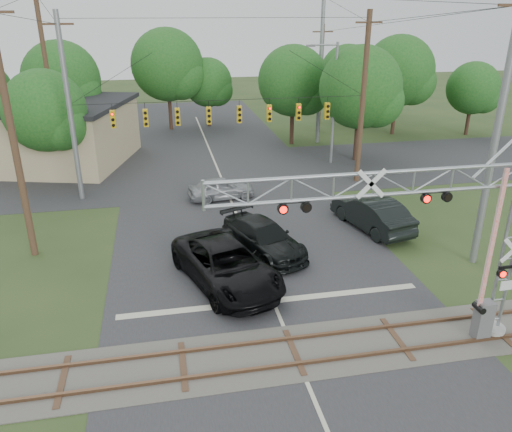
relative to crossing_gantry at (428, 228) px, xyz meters
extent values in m
plane|color=#2A3E1C|center=(-4.41, -1.63, -4.75)|extent=(160.00, 160.00, 0.00)
cube|color=#2A2A2D|center=(-4.41, 8.37, -4.74)|extent=(14.00, 90.00, 0.02)
cube|color=#2A2A2D|center=(-4.41, 22.37, -4.74)|extent=(90.00, 12.00, 0.02)
cube|color=#524D47|center=(-4.41, 0.37, -4.73)|extent=(90.00, 3.20, 0.05)
cube|color=brown|center=(-4.41, -0.35, -4.66)|extent=(90.00, 0.12, 0.14)
cube|color=brown|center=(-4.41, 1.09, -4.66)|extent=(90.00, 0.12, 0.14)
cylinder|color=#999993|center=(3.33, 0.07, -4.59)|extent=(0.96, 0.96, 0.32)
cube|color=silver|center=(3.28, -0.25, -2.45)|extent=(0.48, 0.03, 0.37)
cube|color=slate|center=(2.69, -0.15, -3.95)|extent=(0.59, 0.48, 1.60)
cube|color=red|center=(2.42, -0.15, -0.69)|extent=(0.15, 0.10, 5.33)
cylinder|color=gray|center=(-13.91, 18.37, 1.00)|extent=(0.32, 0.32, 11.50)
cylinder|color=#44321F|center=(5.09, 18.37, 1.00)|extent=(0.36, 0.36, 11.50)
cylinder|color=black|center=(-4.41, 18.37, 1.33)|extent=(19.00, 0.03, 0.03)
cube|color=gold|center=(-11.41, 18.37, 0.38)|extent=(0.30, 0.30, 1.10)
cube|color=gold|center=(-9.41, 18.37, 0.38)|extent=(0.30, 0.30, 1.10)
cube|color=gold|center=(-7.41, 18.37, 0.38)|extent=(0.30, 0.30, 1.10)
cube|color=gold|center=(-5.41, 18.37, 0.38)|extent=(0.30, 0.30, 1.10)
cube|color=gold|center=(-3.41, 18.37, 0.38)|extent=(0.30, 0.30, 1.10)
cube|color=gold|center=(-1.41, 18.37, 0.38)|extent=(0.30, 0.30, 1.10)
cube|color=gold|center=(0.59, 18.37, 0.38)|extent=(0.30, 0.30, 1.10)
cube|color=gold|center=(2.59, 18.37, 0.38)|extent=(0.30, 0.30, 1.10)
imported|color=black|center=(-6.12, 5.76, -3.82)|extent=(5.03, 7.34, 1.86)
imported|color=black|center=(-3.84, 8.49, -3.94)|extent=(4.23, 6.05, 1.63)
imported|color=gray|center=(-4.95, 16.62, -4.02)|extent=(4.46, 2.31, 1.45)
imported|color=black|center=(2.75, 10.29, -3.83)|extent=(3.19, 5.89, 1.84)
cylinder|color=gray|center=(4.76, 23.03, -0.12)|extent=(0.21, 0.21, 9.26)
cylinder|color=gray|center=(3.73, 23.03, 4.30)|extent=(2.06, 0.12, 0.12)
cube|color=slate|center=(2.70, 23.03, 4.25)|extent=(0.62, 0.26, 0.15)
cylinder|color=#44321F|center=(-16.13, 24.89, 1.83)|extent=(0.34, 0.34, 13.17)
cylinder|color=gray|center=(5.73, 29.75, 1.81)|extent=(0.34, 0.34, 13.12)
cylinder|color=#44321F|center=(-15.28, 10.50, 1.30)|extent=(0.34, 0.34, 12.09)
cylinder|color=gray|center=(6.08, 5.52, 1.43)|extent=(0.34, 0.34, 12.35)
cylinder|color=#44321F|center=(7.15, 33.85, 0.35)|extent=(0.34, 0.34, 10.20)
cube|color=#44321F|center=(7.15, 33.85, 4.75)|extent=(2.00, 0.12, 0.12)
cylinder|color=#39241A|center=(-16.49, 32.18, -2.64)|extent=(0.36, 0.36, 4.21)
sphere|color=#164F1A|center=(-16.49, 32.18, 1.18)|extent=(6.51, 6.51, 6.51)
cylinder|color=#39241A|center=(-16.18, 22.36, -2.94)|extent=(0.36, 0.36, 3.61)
sphere|color=#164F1A|center=(-16.18, 22.36, 0.34)|extent=(5.58, 5.58, 5.58)
cylinder|color=#39241A|center=(-7.39, 37.74, -2.47)|extent=(0.36, 0.36, 4.55)
sphere|color=#164F1A|center=(-7.39, 37.74, 1.67)|extent=(7.03, 7.03, 7.03)
cylinder|color=#39241A|center=(-3.38, 38.49, -3.14)|extent=(0.36, 0.36, 3.21)
sphere|color=#164F1A|center=(-3.38, 38.49, -0.23)|extent=(4.96, 4.96, 4.96)
cylinder|color=#39241A|center=(3.24, 29.68, -2.75)|extent=(0.36, 0.36, 4.00)
sphere|color=#164F1A|center=(3.24, 29.68, 0.89)|extent=(6.19, 6.19, 6.19)
cylinder|color=#39241A|center=(6.99, 23.47, -2.67)|extent=(0.36, 0.36, 4.15)
sphere|color=#164F1A|center=(6.99, 23.47, 1.11)|extent=(6.42, 6.42, 6.42)
cylinder|color=#39241A|center=(11.21, 37.35, -2.87)|extent=(0.36, 0.36, 3.75)
sphere|color=#164F1A|center=(11.21, 37.35, 0.54)|extent=(5.80, 5.80, 5.80)
cylinder|color=#39241A|center=(14.07, 31.50, -2.60)|extent=(0.36, 0.36, 4.30)
sphere|color=#164F1A|center=(14.07, 31.50, 1.31)|extent=(6.64, 6.64, 6.64)
cylinder|color=#39241A|center=(21.08, 29.82, -3.15)|extent=(0.36, 0.36, 3.20)
sphere|color=#164F1A|center=(21.08, 29.82, -0.24)|extent=(4.94, 4.94, 4.94)
camera|label=1|loc=(-8.60, -13.85, 6.79)|focal=35.00mm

